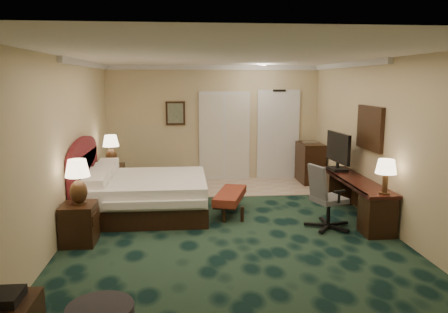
{
  "coord_description": "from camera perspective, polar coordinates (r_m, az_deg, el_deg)",
  "views": [
    {
      "loc": [
        -0.7,
        -6.56,
        2.34
      ],
      "look_at": [
        -0.05,
        0.6,
        1.1
      ],
      "focal_mm": 35.0,
      "sensor_mm": 36.0,
      "label": 1
    }
  ],
  "objects": [
    {
      "name": "floor",
      "position": [
        7.0,
        0.83,
        -9.71
      ],
      "size": [
        5.0,
        7.5,
        0.0
      ],
      "primitive_type": "cube",
      "color": "black",
      "rests_on": "ground"
    },
    {
      "name": "ceiling",
      "position": [
        6.61,
        0.89,
        12.94
      ],
      "size": [
        5.0,
        7.5,
        0.0
      ],
      "primitive_type": "cube",
      "color": "white",
      "rests_on": "wall_back"
    },
    {
      "name": "wall_back",
      "position": [
        10.38,
        -1.35,
        4.35
      ],
      "size": [
        5.0,
        0.0,
        2.7
      ],
      "primitive_type": "cube",
      "color": "#BFB391",
      "rests_on": "ground"
    },
    {
      "name": "wall_front",
      "position": [
        3.06,
        8.42,
        -9.17
      ],
      "size": [
        5.0,
        0.0,
        2.7
      ],
      "primitive_type": "cube",
      "color": "#BFB391",
      "rests_on": "ground"
    },
    {
      "name": "wall_left",
      "position": [
        6.87,
        -20.35,
        0.92
      ],
      "size": [
        0.0,
        7.5,
        2.7
      ],
      "primitive_type": "cube",
      "color": "#BFB391",
      "rests_on": "ground"
    },
    {
      "name": "wall_right",
      "position": [
        7.37,
        20.58,
        1.47
      ],
      "size": [
        0.0,
        7.5,
        2.7
      ],
      "primitive_type": "cube",
      "color": "#BFB391",
      "rests_on": "ground"
    },
    {
      "name": "crown_molding",
      "position": [
        6.61,
        0.89,
        12.51
      ],
      "size": [
        5.0,
        7.5,
        0.1
      ],
      "primitive_type": null,
      "color": "silver",
      "rests_on": "wall_back"
    },
    {
      "name": "tile_patch",
      "position": [
        9.88,
        4.25,
        -3.88
      ],
      "size": [
        3.2,
        1.7,
        0.01
      ],
      "primitive_type": "cube",
      "color": "tan",
      "rests_on": "ground"
    },
    {
      "name": "headboard",
      "position": [
        7.93,
        -17.8,
        -2.6
      ],
      "size": [
        0.12,
        2.0,
        1.4
      ],
      "primitive_type": null,
      "color": "#531018",
      "rests_on": "ground"
    },
    {
      "name": "entry_door",
      "position": [
        10.6,
        7.07,
        2.76
      ],
      "size": [
        1.02,
        0.06,
        2.18
      ],
      "primitive_type": "cube",
      "color": "silver",
      "rests_on": "ground"
    },
    {
      "name": "closet_doors",
      "position": [
        10.4,
        0.05,
        2.69
      ],
      "size": [
        1.2,
        0.06,
        2.1
      ],
      "primitive_type": "cube",
      "color": "silver",
      "rests_on": "ground"
    },
    {
      "name": "wall_art",
      "position": [
        10.3,
        -6.36,
        5.64
      ],
      "size": [
        0.45,
        0.06,
        0.55
      ],
      "primitive_type": "cube",
      "color": "#455A4C",
      "rests_on": "wall_back"
    },
    {
      "name": "wall_mirror",
      "position": [
        7.87,
        18.52,
        3.55
      ],
      "size": [
        0.05,
        0.95,
        0.75
      ],
      "primitive_type": "cube",
      "color": "white",
      "rests_on": "wall_right"
    },
    {
      "name": "bed",
      "position": [
        7.92,
        -9.92,
        -5.05
      ],
      "size": [
        2.07,
        1.92,
        0.66
      ],
      "primitive_type": "cube",
      "color": "white",
      "rests_on": "ground"
    },
    {
      "name": "nightstand_near",
      "position": [
        6.75,
        -18.38,
        -8.34
      ],
      "size": [
        0.47,
        0.54,
        0.59
      ],
      "primitive_type": "cube",
      "color": "black",
      "rests_on": "ground"
    },
    {
      "name": "nightstand_far",
      "position": [
        9.34,
        -14.53,
        -3.01
      ],
      "size": [
        0.51,
        0.58,
        0.63
      ],
      "primitive_type": "cube",
      "color": "black",
      "rests_on": "ground"
    },
    {
      "name": "lamp_near",
      "position": [
        6.57,
        -18.52,
        -3.19
      ],
      "size": [
        0.44,
        0.44,
        0.66
      ],
      "primitive_type": null,
      "rotation": [
        0.0,
        0.0,
        0.29
      ],
      "color": "#2F210E",
      "rests_on": "nightstand_near"
    },
    {
      "name": "lamp_far",
      "position": [
        9.23,
        -14.53,
        0.81
      ],
      "size": [
        0.33,
        0.33,
        0.62
      ],
      "primitive_type": null,
      "rotation": [
        0.0,
        0.0,
        0.0
      ],
      "color": "#2F210E",
      "rests_on": "nightstand_far"
    },
    {
      "name": "bed_bench",
      "position": [
        7.84,
        0.8,
        -6.03
      ],
      "size": [
        0.73,
        1.24,
        0.4
      ],
      "primitive_type": "cube",
      "rotation": [
        0.0,
        0.0,
        -0.29
      ],
      "color": "brown",
      "rests_on": "ground"
    },
    {
      "name": "desk",
      "position": [
        7.94,
        16.67,
        -5.22
      ],
      "size": [
        0.5,
        2.33,
        0.67
      ],
      "primitive_type": "cube",
      "color": "black",
      "rests_on": "ground"
    },
    {
      "name": "tv",
      "position": [
        8.48,
        14.68,
        0.62
      ],
      "size": [
        0.15,
        0.93,
        0.72
      ],
      "primitive_type": "cube",
      "rotation": [
        0.0,
        0.0,
        0.08
      ],
      "color": "black",
      "rests_on": "desk"
    },
    {
      "name": "desk_lamp",
      "position": [
        6.91,
        20.34,
        -2.48
      ],
      "size": [
        0.34,
        0.34,
        0.54
      ],
      "primitive_type": null,
      "rotation": [
        0.0,
        0.0,
        -0.12
      ],
      "color": "#2F210E",
      "rests_on": "desk"
    },
    {
      "name": "desk_chair",
      "position": [
        7.18,
        13.56,
        -5.11
      ],
      "size": [
        0.76,
        0.73,
        1.05
      ],
      "primitive_type": null,
      "rotation": [
        0.0,
        0.0,
        0.31
      ],
      "color": "#535353",
      "rests_on": "ground"
    },
    {
      "name": "minibar",
      "position": [
        10.36,
        11.16,
        -0.81
      ],
      "size": [
        0.49,
        0.88,
        0.93
      ],
      "primitive_type": "cube",
      "color": "black",
      "rests_on": "ground"
    }
  ]
}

